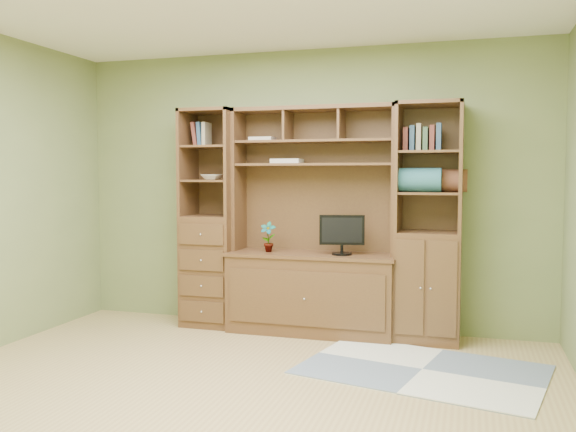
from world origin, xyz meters
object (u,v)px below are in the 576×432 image
(left_tower, at_px, (211,218))
(monitor, at_px, (342,227))
(right_tower, at_px, (429,223))
(center_hutch, at_px, (312,221))

(left_tower, height_order, monitor, left_tower)
(right_tower, height_order, monitor, right_tower)
(center_hutch, distance_m, right_tower, 1.03)
(center_hutch, distance_m, left_tower, 1.00)
(center_hutch, xyz_separation_m, left_tower, (-1.00, 0.04, 0.00))
(right_tower, bearing_deg, center_hutch, -177.77)
(center_hutch, xyz_separation_m, right_tower, (1.02, 0.04, 0.00))
(left_tower, relative_size, right_tower, 1.00)
(center_hutch, relative_size, right_tower, 1.00)
(center_hutch, bearing_deg, monitor, -7.03)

